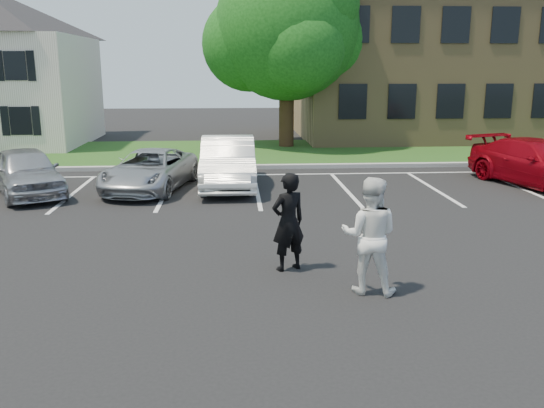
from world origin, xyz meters
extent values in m
plane|color=black|center=(0.00, 0.00, 0.00)|extent=(90.00, 90.00, 0.00)
cube|color=gray|center=(0.00, 12.00, 0.07)|extent=(40.00, 0.30, 0.15)
cube|color=#1C4B1B|center=(0.00, 16.00, 0.04)|extent=(44.00, 8.00, 0.08)
cube|color=silver|center=(-5.60, 8.00, 0.01)|extent=(0.12, 5.20, 0.01)
cube|color=silver|center=(-2.80, 8.00, 0.01)|extent=(0.12, 5.20, 0.01)
cube|color=silver|center=(0.00, 8.00, 0.01)|extent=(0.12, 5.20, 0.01)
cube|color=silver|center=(2.80, 8.00, 0.01)|extent=(0.12, 5.20, 0.01)
cube|color=silver|center=(5.60, 8.00, 0.01)|extent=(0.12, 5.20, 0.01)
cube|color=silver|center=(8.40, 8.00, 0.01)|extent=(0.12, 5.20, 0.01)
cube|color=silver|center=(1.40, 10.70, 0.01)|extent=(34.00, 0.12, 0.01)
cube|color=olive|center=(14.00, 22.00, 4.00)|extent=(22.00, 10.00, 8.00)
cube|color=black|center=(4.80, 16.97, 2.20)|extent=(1.30, 0.06, 1.60)
cube|color=black|center=(4.80, 16.97, 5.60)|extent=(1.30, 0.06, 1.60)
cube|color=black|center=(7.10, 16.97, 2.20)|extent=(1.30, 0.06, 1.60)
cube|color=black|center=(7.10, 16.97, 5.60)|extent=(1.30, 0.06, 1.60)
cube|color=black|center=(9.40, 16.97, 2.20)|extent=(1.30, 0.06, 1.60)
cube|color=black|center=(9.40, 16.97, 5.60)|extent=(1.30, 0.06, 1.60)
cube|color=black|center=(11.70, 16.97, 2.20)|extent=(1.30, 0.06, 1.60)
cube|color=black|center=(11.70, 16.97, 5.60)|extent=(1.30, 0.06, 1.60)
cylinder|color=black|center=(1.81, 17.73, 1.60)|extent=(0.70, 0.70, 3.20)
sphere|color=#0F430F|center=(1.81, 17.73, 5.50)|extent=(6.60, 6.60, 6.60)
sphere|color=#0F430F|center=(3.41, 18.43, 5.00)|extent=(4.60, 4.60, 4.60)
sphere|color=#0F430F|center=(0.11, 18.13, 4.80)|extent=(4.40, 4.40, 4.40)
sphere|color=#0F430F|center=(2.21, 16.23, 4.60)|extent=(4.00, 4.00, 4.00)
sphere|color=#0F430F|center=(1.21, 19.33, 5.80)|extent=(4.20, 4.20, 4.20)
sphere|color=#0F430F|center=(3.01, 16.83, 6.40)|extent=(3.80, 3.80, 3.80)
imported|color=black|center=(0.29, 0.84, 0.94)|extent=(0.81, 0.69, 1.87)
imported|color=white|center=(1.55, -0.35, 1.00)|extent=(1.16, 1.02, 2.00)
imported|color=#A7A7AC|center=(-6.89, 7.89, 0.71)|extent=(3.45, 4.47, 1.42)
imported|color=#A7A9AE|center=(-3.32, 8.39, 0.62)|extent=(2.96, 4.83, 1.25)
imported|color=white|center=(-0.89, 8.70, 0.79)|extent=(1.70, 4.82, 1.58)
imported|color=maroon|center=(9.09, 8.13, 0.74)|extent=(3.55, 5.50, 1.48)
camera|label=1|loc=(-0.71, -9.49, 3.77)|focal=38.00mm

